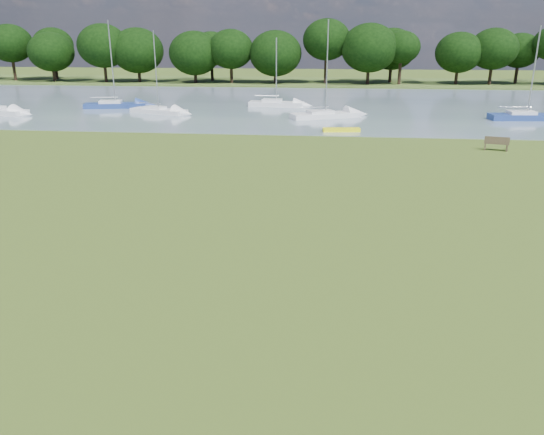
# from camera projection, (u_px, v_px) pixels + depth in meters

# --- Properties ---
(ground) EXTENTS (220.00, 220.00, 0.00)m
(ground) POSITION_uv_depth(u_px,v_px,m) (317.00, 234.00, 21.39)
(ground) COLOR #5C6328
(river) EXTENTS (220.00, 40.00, 0.10)m
(river) POSITION_uv_depth(u_px,v_px,m) (327.00, 105.00, 60.85)
(river) COLOR slate
(river) RESTS_ON ground
(far_bank) EXTENTS (220.00, 20.00, 0.40)m
(far_bank) POSITION_uv_depth(u_px,v_px,m) (329.00, 83.00, 89.04)
(far_bank) COLOR #4C6626
(far_bank) RESTS_ON ground
(riverbank_bench) EXTENTS (1.69, 0.86, 1.00)m
(riverbank_bench) POSITION_uv_depth(u_px,v_px,m) (496.00, 144.00, 36.66)
(riverbank_bench) COLOR brown
(riverbank_bench) RESTS_ON ground
(kayak) EXTENTS (3.12, 1.13, 0.30)m
(kayak) POSITION_uv_depth(u_px,v_px,m) (341.00, 130.00, 43.73)
(kayak) COLOR #FFFD10
(kayak) RESTS_ON river
(tree_line) EXTENTS (137.34, 8.16, 9.87)m
(tree_line) POSITION_uv_depth(u_px,v_px,m) (316.00, 47.00, 83.59)
(tree_line) COLOR black
(tree_line) RESTS_ON far_bank
(sailboat_1) EXTENTS (6.89, 3.31, 9.06)m
(sailboat_1) POSITION_uv_depth(u_px,v_px,m) (115.00, 103.00, 57.93)
(sailboat_1) COLOR navy
(sailboat_1) RESTS_ON river
(sailboat_3) EXTENTS (6.93, 4.53, 8.93)m
(sailboat_3) POSITION_uv_depth(u_px,v_px,m) (325.00, 113.00, 50.96)
(sailboat_3) COLOR white
(sailboat_3) RESTS_ON river
(sailboat_5) EXTENTS (6.16, 2.18, 7.30)m
(sailboat_5) POSITION_uv_depth(u_px,v_px,m) (276.00, 102.00, 59.01)
(sailboat_5) COLOR white
(sailboat_5) RESTS_ON river
(sailboat_7) EXTENTS (6.32, 3.72, 7.98)m
(sailboat_7) POSITION_uv_depth(u_px,v_px,m) (158.00, 109.00, 53.95)
(sailboat_7) COLOR white
(sailboat_7) RESTS_ON river
(sailboat_8) EXTENTS (6.97, 2.53, 8.38)m
(sailboat_8) POSITION_uv_depth(u_px,v_px,m) (526.00, 115.00, 49.71)
(sailboat_8) COLOR navy
(sailboat_8) RESTS_ON river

